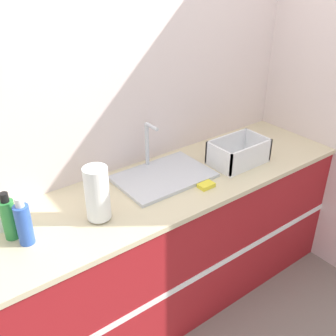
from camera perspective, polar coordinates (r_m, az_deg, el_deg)
ground_plane at (r=2.63m, az=3.51°, el=-22.46°), size 12.00×12.00×0.00m
wall_back at (r=2.31m, az=-6.19°, el=9.64°), size 4.82×0.06×2.60m
wall_right at (r=2.90m, az=19.61°, el=12.19°), size 0.06×2.63×2.60m
counter_cabinet at (r=2.48m, az=-0.92°, el=-11.44°), size 2.44×0.65×0.90m
sink at (r=2.29m, az=-0.75°, el=-0.99°), size 0.54×0.37×0.30m
paper_towel_roll at (r=1.91m, az=-10.24°, el=-3.69°), size 0.12×0.12×0.28m
dish_rack at (r=2.47m, az=10.15°, el=1.95°), size 0.35×0.22×0.15m
bottle_white_spray at (r=2.01m, az=-23.16°, el=-6.26°), size 0.08×0.08×0.17m
bottle_blue at (r=1.86m, az=-20.19°, el=-7.56°), size 0.07×0.07×0.24m
bottle_green at (r=1.92m, az=-22.07°, el=-6.78°), size 0.07×0.07×0.24m
sponge at (r=2.21m, az=5.57°, el=-2.52°), size 0.09×0.06×0.02m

